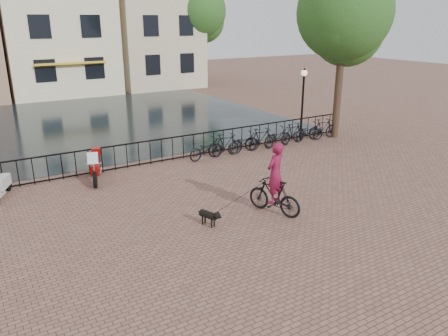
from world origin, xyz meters
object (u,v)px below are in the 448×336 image
lamp_post (303,93)px  motorcycle (95,163)px  cyclist (275,183)px  dog (208,217)px  scooter (0,178)px

lamp_post → motorcycle: bearing=-177.8°
lamp_post → cyclist: 8.86m
motorcycle → dog: bearing=-53.0°
dog → motorcycle: 5.66m
lamp_post → dog: bearing=-145.7°
lamp_post → dog: lamp_post is taller
dog → motorcycle: (-1.72, 5.38, 0.42)m
cyclist → motorcycle: 6.88m
dog → scooter: bearing=111.7°
dog → motorcycle: motorcycle is taller
lamp_post → scooter: 13.43m
cyclist → scooter: size_ratio=1.74×
lamp_post → scooter: (-13.31, -0.30, -1.70)m
cyclist → scooter: cyclist is taller
scooter → lamp_post: bearing=25.1°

